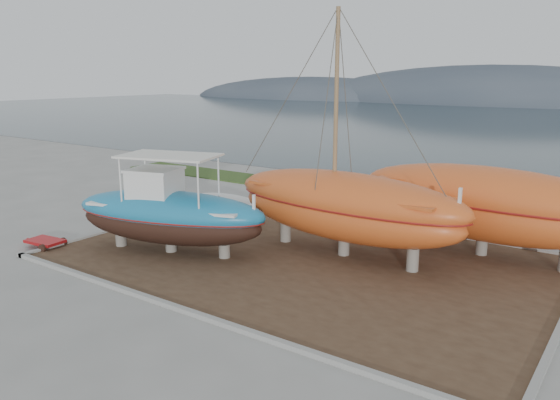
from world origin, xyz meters
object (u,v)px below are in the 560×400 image
Objects in this scene: orange_sailboat at (347,136)px; orange_bare_hull at (485,213)px; white_dinghy at (226,208)px; blue_caique at (169,204)px; red_trailer at (45,243)px.

orange_sailboat is 6.15m from orange_bare_hull.
orange_bare_hull is at bearing 5.75° from white_dinghy.
orange_sailboat is at bearing 15.06° from blue_caique.
orange_bare_hull is at bearing 16.81° from blue_caique.
orange_sailboat is at bearing 23.44° from red_trailer.
white_dinghy is 11.75m from orange_bare_hull.
white_dinghy is 8.32m from orange_sailboat.
red_trailer is (-15.00, -9.21, -1.59)m from orange_bare_hull.
orange_bare_hull is (11.56, 1.81, 1.08)m from white_dinghy.
orange_sailboat reaches higher than blue_caique.
blue_caique reaches higher than white_dinghy.
white_dinghy is at bearing -166.68° from orange_bare_hull.
orange_bare_hull is at bearing 38.59° from orange_sailboat.
red_trailer is at bearing -144.01° from orange_bare_hull.
blue_caique is 5.67m from red_trailer.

